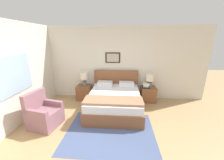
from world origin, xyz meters
The scene contains 15 objects.
ground_plane centered at (0.00, 0.00, 0.00)m, with size 16.00×16.00×0.00m, color tan.
wall_back centered at (0.00, 2.76, 1.30)m, with size 6.81×0.09×2.60m.
wall_left centered at (-2.24, 1.35, 1.30)m, with size 0.08×5.13×2.60m.
area_rug_main centered at (0.16, 0.63, 0.00)m, with size 2.10×1.68×0.01m.
bed centered at (0.21, 1.73, 0.31)m, with size 1.59×1.93×1.07m.
armchair centered at (-1.54, 0.77, 0.31)m, with size 0.78×0.79×0.91m.
nightstand_near_window centered at (-0.96, 2.45, 0.26)m, with size 0.51×0.47×0.52m.
nightstand_by_door centered at (1.37, 2.45, 0.26)m, with size 0.51×0.47×0.52m.
table_lamp_near_window centered at (-0.94, 2.46, 0.82)m, with size 0.27×0.27×0.48m.
table_lamp_by_door centered at (1.39, 2.46, 0.82)m, with size 0.27×0.27×0.48m.
book_thick_bottom centered at (1.25, 2.41, 0.54)m, with size 0.22×0.21×0.04m.
book_hardcover_middle centered at (1.25, 2.41, 0.58)m, with size 0.22×0.28×0.02m.
book_novel_upper centered at (1.25, 2.41, 0.60)m, with size 0.21×0.26×0.03m.
book_slim_near_top centered at (1.25, 2.41, 0.63)m, with size 0.21×0.25×0.04m.
book_paperback_top centered at (1.25, 2.41, 0.67)m, with size 0.21×0.21×0.04m.
Camera 1 is at (0.42, -2.18, 2.17)m, focal length 22.00 mm.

